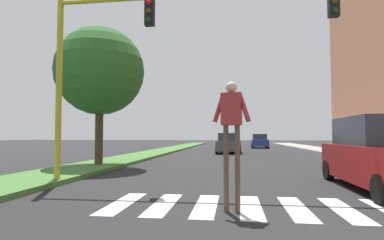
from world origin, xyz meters
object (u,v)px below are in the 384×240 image
traffic_light_gantry (150,36)px  suv_crossing (382,155)px  pedestrian_performer (231,125)px  tree_mid (100,71)px  sedan_distant (260,141)px  sedan_midblock (229,144)px

traffic_light_gantry → suv_crossing: traffic_light_gantry is taller
pedestrian_performer → suv_crossing: size_ratio=0.54×
tree_mid → suv_crossing: size_ratio=1.37×
traffic_light_gantry → pedestrian_performer: (2.40, -2.78, -2.72)m
tree_mid → traffic_light_gantry: bearing=-52.1°
sedan_distant → pedestrian_performer: bearing=-95.7°
traffic_light_gantry → sedan_midblock: bearing=83.0°
traffic_light_gantry → sedan_distant: traffic_light_gantry is taller
sedan_midblock → traffic_light_gantry: bearing=-97.0°
suv_crossing → sedan_distant: size_ratio=1.04×
pedestrian_performer → sedan_distant: bearing=84.3°
pedestrian_performer → tree_mid: bearing=129.0°
tree_mid → sedan_midblock: 14.10m
pedestrian_performer → sedan_distant: 31.50m
sedan_midblock → pedestrian_performer: bearing=-89.1°
suv_crossing → sedan_distant: (-0.85, 28.40, -0.17)m
traffic_light_gantry → sedan_distant: size_ratio=2.16×
suv_crossing → sedan_midblock: size_ratio=1.02×
tree_mid → sedan_midblock: size_ratio=1.39×
sedan_distant → suv_crossing: bearing=-88.3°
pedestrian_performer → sedan_distant: (3.13, 31.34, -0.90)m
tree_mid → sedan_distant: bearing=69.0°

